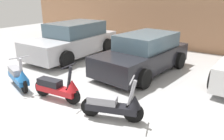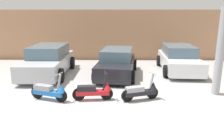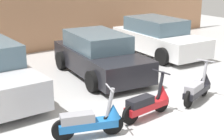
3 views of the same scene
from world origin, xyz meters
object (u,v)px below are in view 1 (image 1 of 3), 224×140
(scooter_front_center, at_px, (114,105))
(car_rear_left, at_px, (73,40))
(scooter_front_left, at_px, (18,76))
(scooter_front_right, at_px, (58,87))
(car_rear_center, at_px, (144,54))

(scooter_front_center, distance_m, car_rear_left, 5.64)
(scooter_front_left, relative_size, scooter_front_right, 0.97)
(scooter_front_left, bearing_deg, scooter_front_right, 20.99)
(scooter_front_right, relative_size, car_rear_center, 0.36)
(scooter_front_left, relative_size, car_rear_left, 0.33)
(scooter_front_left, bearing_deg, scooter_front_center, 20.33)
(scooter_front_right, xyz_separation_m, scooter_front_center, (1.72, 0.03, -0.01))
(car_rear_center, bearing_deg, scooter_front_right, -7.01)
(car_rear_left, bearing_deg, scooter_front_right, 37.63)
(scooter_front_left, xyz_separation_m, car_rear_left, (-1.11, 3.57, 0.34))
(scooter_front_left, xyz_separation_m, scooter_front_center, (3.32, 0.09, -0.01))
(scooter_front_left, distance_m, scooter_front_right, 1.60)
(scooter_front_left, bearing_deg, car_rear_left, 125.98)
(scooter_front_left, distance_m, car_rear_left, 3.75)
(scooter_front_right, bearing_deg, scooter_front_center, -4.52)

